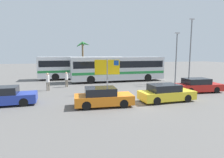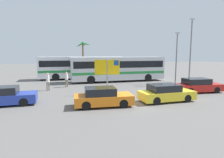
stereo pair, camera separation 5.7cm
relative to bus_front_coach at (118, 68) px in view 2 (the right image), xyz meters
The scene contains 13 objects.
ground 10.63m from the bus_front_coach, 103.24° to the right, with size 120.00×120.00×0.00m, color #605E5B.
bus_front_coach is the anchor object (origin of this frame).
bus_rear_coach 5.68m from the bus_front_coach, 137.35° to the left, with size 12.09×2.62×3.17m.
ferry_sign 8.17m from the bus_front_coach, 113.10° to the right, with size 2.19×0.37×3.20m.
car_red 10.27m from the bus_front_coach, 59.06° to the right, with size 4.40×1.97×1.32m.
car_blue 14.35m from the bus_front_coach, 141.01° to the right, with size 4.22×1.80×1.32m.
car_orange 11.98m from the bus_front_coach, 111.86° to the right, with size 4.11×1.93×1.32m.
car_yellow 11.07m from the bus_front_coach, 87.33° to the right, with size 4.24×1.82×1.32m.
pedestrian_by_bus 7.21m from the bus_front_coach, 157.85° to the right, with size 0.32×0.32×1.67m.
pedestrian_crossing_lot 9.49m from the bus_front_coach, 153.43° to the right, with size 0.32×0.32×1.75m.
lamp_post_left_side 7.38m from the bus_front_coach, 29.73° to the right, with size 0.56×0.20×6.12m.
lamp_post_right_side 9.01m from the bus_front_coach, 32.48° to the right, with size 0.56×0.20×7.57m.
palm_tree_seaside 11.96m from the bus_front_coach, 106.35° to the left, with size 2.80×2.92×5.75m.
Camera 2 is at (-4.71, -13.34, 3.65)m, focal length 30.20 mm.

